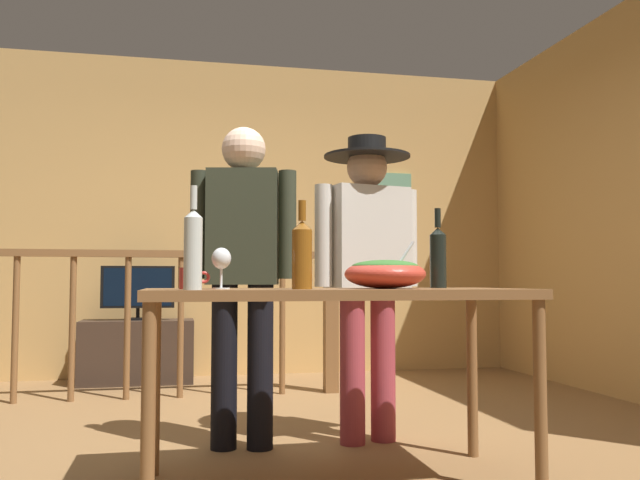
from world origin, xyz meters
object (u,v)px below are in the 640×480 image
Objects in this scene: stair_railing at (188,305)px; tv_console at (137,351)px; flat_screen_tv at (138,288)px; wine_bottle_dark at (438,256)px; serving_table at (337,308)px; person_standing_right at (367,259)px; mug_red at (191,278)px; wine_bottle_clear at (193,247)px; wine_glass at (221,260)px; wine_bottle_amber at (302,253)px; person_standing_left at (243,259)px; salad_bowl at (385,272)px; framed_picture at (389,200)px.

stair_railing is 0.95m from tv_console.
wine_bottle_dark is at bearing -62.04° from flat_screen_tv.
person_standing_right is at bearing 64.18° from serving_table.
mug_red is 0.08× the size of person_standing_right.
person_standing_right is (0.92, 0.94, -0.01)m from wine_bottle_clear.
wine_bottle_dark is (0.99, 0.21, 0.03)m from wine_glass.
wine_bottle_amber is 0.22× the size of person_standing_right.
wine_bottle_amber reaches higher than tv_console.
stair_railing is 1.91× the size of person_standing_right.
wine_glass reaches higher than flat_screen_tv.
person_standing_left is 0.65m from person_standing_right.
serving_table is 0.98× the size of person_standing_right.
salad_bowl is 0.88m from person_standing_left.
wine_bottle_clear is at bearing -155.44° from serving_table.
tv_console is (-2.25, -0.29, -1.34)m from framed_picture.
person_standing_left is at bearing -74.54° from tv_console.
wine_glass reaches higher than tv_console.
person_standing_right is (0.33, 0.67, 0.23)m from serving_table.
wine_bottle_dark is 0.23× the size of person_standing_right.
person_standing_left reaches higher than stair_railing.
tv_console is 3.30m from wine_bottle_amber.
wine_glass is 0.44× the size of wine_bottle_clear.
wine_glass is at bearing 63.59° from wine_bottle_clear.
wine_bottle_dark is at bearing 161.45° from person_standing_left.
tv_console is 3.17m from serving_table.
person_standing_right is (1.29, -2.31, 0.69)m from tv_console.
wine_glass is (0.49, -2.99, 0.14)m from flat_screen_tv.
tv_console is 2.66× the size of salad_bowl.
person_standing_right reaches higher than wine_glass.
person_standing_right is at bearing -60.49° from flat_screen_tv.
salad_bowl is 0.93× the size of wine_bottle_dark.
wine_bottle_dark reaches higher than flat_screen_tv.
person_standing_right is (0.90, -1.54, 0.29)m from stair_railing.
tv_console is 2.60× the size of wine_bottle_amber.
wine_bottle_amber is (0.30, -0.10, 0.03)m from wine_glass.
flat_screen_tv is (-2.25, -0.32, -0.82)m from framed_picture.
flat_screen_tv is 3.03m from wine_glass.
wine_glass is at bearing 161.22° from wine_bottle_amber.
wine_bottle_dark is 0.97× the size of wine_bottle_clear.
framed_picture is at bearing 8.14° from flat_screen_tv.
person_standing_left reaches higher than salad_bowl.
wine_bottle_clear is at bearing -90.39° from stair_railing.
wine_bottle_amber is 0.44m from wine_bottle_clear.
serving_table is 0.59m from wine_bottle_dark.
framed_picture is 3.56m from salad_bowl.
mug_red is (-0.60, -0.03, 0.12)m from serving_table.
salad_bowl is at bearing 67.20° from person_standing_right.
stair_railing is at bearing -62.11° from flat_screen_tv.
wine_bottle_clear is 0.23× the size of person_standing_left.
wine_bottle_dark is at bearing 21.56° from wine_bottle_clear.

